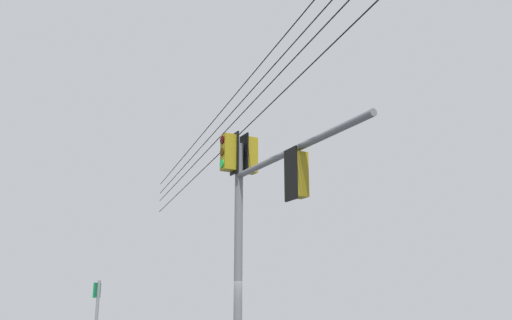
% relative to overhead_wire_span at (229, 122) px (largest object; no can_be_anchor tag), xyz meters
% --- Properties ---
extents(signal_mast_assembly, '(4.73, 3.01, 6.08)m').
position_rel_overhead_wire_span_xyz_m(signal_mast_assembly, '(-1.49, -0.74, -2.33)').
color(signal_mast_assembly, slate).
rests_on(signal_mast_assembly, ground).
extents(overhead_wire_span, '(17.05, 7.54, 2.00)m').
position_rel_overhead_wire_span_xyz_m(overhead_wire_span, '(0.00, 0.00, 0.00)').
color(overhead_wire_span, black).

